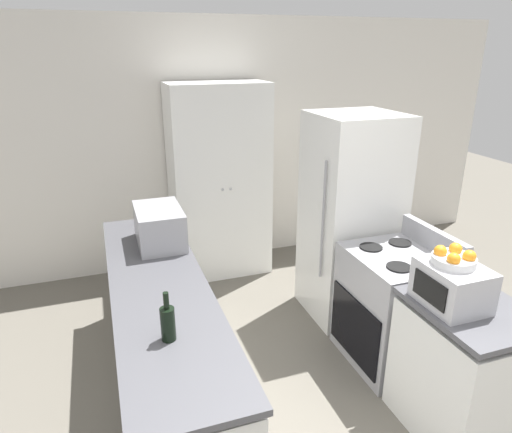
{
  "coord_description": "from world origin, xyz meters",
  "views": [
    {
      "loc": [
        -1.1,
        -1.28,
        2.3
      ],
      "look_at": [
        0.0,
        1.87,
        1.05
      ],
      "focal_mm": 32.0,
      "sensor_mm": 36.0,
      "label": 1
    }
  ],
  "objects_px": {
    "microwave": "(160,226)",
    "toaster_oven": "(452,285)",
    "wine_bottle": "(168,323)",
    "fruit_bowl": "(454,258)",
    "pantry_cabinet": "(219,182)",
    "stove": "(393,307)",
    "refrigerator": "(350,218)"
  },
  "relations": [
    {
      "from": "stove",
      "to": "refrigerator",
      "type": "distance_m",
      "value": 0.87
    },
    {
      "from": "microwave",
      "to": "toaster_oven",
      "type": "xyz_separation_m",
      "value": [
        1.46,
        -1.44,
        -0.02
      ]
    },
    {
      "from": "pantry_cabinet",
      "to": "wine_bottle",
      "type": "distance_m",
      "value": 2.55
    },
    {
      "from": "refrigerator",
      "to": "wine_bottle",
      "type": "relative_size",
      "value": 6.61
    },
    {
      "from": "pantry_cabinet",
      "to": "microwave",
      "type": "distance_m",
      "value": 1.38
    },
    {
      "from": "fruit_bowl",
      "to": "microwave",
      "type": "bearing_deg",
      "value": 135.79
    },
    {
      "from": "wine_bottle",
      "to": "fruit_bowl",
      "type": "relative_size",
      "value": 1.11
    },
    {
      "from": "wine_bottle",
      "to": "refrigerator",
      "type": "bearing_deg",
      "value": 34.45
    },
    {
      "from": "microwave",
      "to": "fruit_bowl",
      "type": "xyz_separation_m",
      "value": [
        1.46,
        -1.42,
        0.15
      ]
    },
    {
      "from": "stove",
      "to": "wine_bottle",
      "type": "bearing_deg",
      "value": -164.99
    },
    {
      "from": "toaster_oven",
      "to": "fruit_bowl",
      "type": "distance_m",
      "value": 0.17
    },
    {
      "from": "wine_bottle",
      "to": "fruit_bowl",
      "type": "height_order",
      "value": "fruit_bowl"
    },
    {
      "from": "refrigerator",
      "to": "microwave",
      "type": "distance_m",
      "value": 1.63
    },
    {
      "from": "pantry_cabinet",
      "to": "stove",
      "type": "relative_size",
      "value": 1.89
    },
    {
      "from": "wine_bottle",
      "to": "toaster_oven",
      "type": "xyz_separation_m",
      "value": [
        1.6,
        -0.2,
        0.03
      ]
    },
    {
      "from": "stove",
      "to": "wine_bottle",
      "type": "xyz_separation_m",
      "value": [
        -1.74,
        -0.47,
        0.54
      ]
    },
    {
      "from": "pantry_cabinet",
      "to": "stove",
      "type": "height_order",
      "value": "pantry_cabinet"
    },
    {
      "from": "wine_bottle",
      "to": "toaster_oven",
      "type": "bearing_deg",
      "value": -7.13
    },
    {
      "from": "pantry_cabinet",
      "to": "microwave",
      "type": "xyz_separation_m",
      "value": [
        -0.77,
        -1.15,
        0.04
      ]
    },
    {
      "from": "pantry_cabinet",
      "to": "microwave",
      "type": "height_order",
      "value": "pantry_cabinet"
    },
    {
      "from": "wine_bottle",
      "to": "fruit_bowl",
      "type": "distance_m",
      "value": 1.62
    },
    {
      "from": "wine_bottle",
      "to": "fruit_bowl",
      "type": "xyz_separation_m",
      "value": [
        1.6,
        -0.18,
        0.19
      ]
    },
    {
      "from": "stove",
      "to": "refrigerator",
      "type": "height_order",
      "value": "refrigerator"
    },
    {
      "from": "toaster_oven",
      "to": "fruit_bowl",
      "type": "relative_size",
      "value": 1.54
    },
    {
      "from": "microwave",
      "to": "refrigerator",
      "type": "bearing_deg",
      "value": -1.06
    },
    {
      "from": "pantry_cabinet",
      "to": "toaster_oven",
      "type": "relative_size",
      "value": 5.25
    },
    {
      "from": "pantry_cabinet",
      "to": "fruit_bowl",
      "type": "xyz_separation_m",
      "value": [
        0.69,
        -2.57,
        0.19
      ]
    },
    {
      "from": "pantry_cabinet",
      "to": "stove",
      "type": "bearing_deg",
      "value": -66.58
    },
    {
      "from": "pantry_cabinet",
      "to": "stove",
      "type": "distance_m",
      "value": 2.16
    },
    {
      "from": "wine_bottle",
      "to": "toaster_oven",
      "type": "distance_m",
      "value": 1.61
    },
    {
      "from": "pantry_cabinet",
      "to": "refrigerator",
      "type": "height_order",
      "value": "pantry_cabinet"
    },
    {
      "from": "pantry_cabinet",
      "to": "refrigerator",
      "type": "relative_size",
      "value": 1.1
    }
  ]
}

